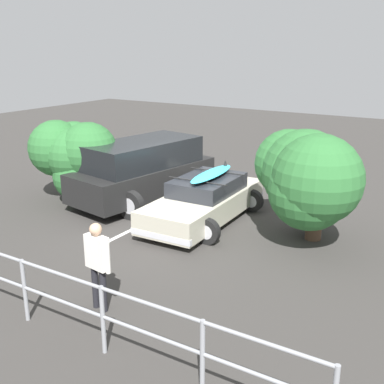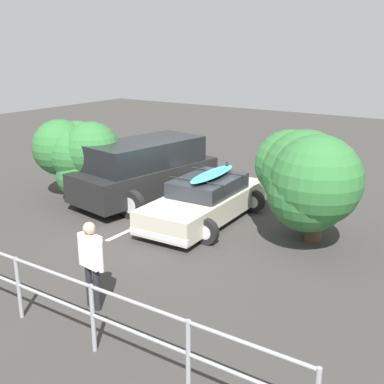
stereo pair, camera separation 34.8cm
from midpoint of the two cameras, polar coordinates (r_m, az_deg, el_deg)
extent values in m
cube|color=#383533|center=(12.78, -1.88, -3.48)|extent=(44.00, 44.00, 0.02)
cube|color=silver|center=(13.41, -3.76, -2.44)|extent=(0.12, 4.92, 0.00)
cube|color=#B7B29E|center=(12.63, 0.65, -1.47)|extent=(1.74, 4.31, 0.57)
cube|color=#23262B|center=(12.63, 1.04, 0.85)|extent=(1.47, 2.09, 0.40)
cube|color=silver|center=(11.03, -4.68, -5.26)|extent=(1.62, 0.16, 0.14)
cube|color=silver|center=(14.45, 4.70, 0.19)|extent=(1.62, 0.16, 0.14)
cylinder|color=black|center=(11.23, 0.96, -4.68)|extent=(0.62, 0.18, 0.62)
cylinder|color=#B7B7BC|center=(11.23, 0.96, -4.68)|extent=(0.34, 0.19, 0.34)
cylinder|color=black|center=(12.04, -5.80, -3.24)|extent=(0.62, 0.18, 0.62)
cylinder|color=#B7B7BC|center=(12.04, -5.80, -3.24)|extent=(0.34, 0.19, 0.34)
cylinder|color=black|center=(13.46, 6.41, -1.05)|extent=(0.62, 0.18, 0.62)
cylinder|color=#B7B7BC|center=(13.46, 6.41, -1.05)|extent=(0.34, 0.19, 0.34)
cylinder|color=black|center=(14.15, 0.41, -0.04)|extent=(0.62, 0.18, 0.62)
cylinder|color=#B7B7BC|center=(14.15, 0.41, -0.04)|extent=(0.34, 0.19, 0.34)
cylinder|color=black|center=(12.09, -0.24, 1.31)|extent=(1.66, 0.09, 0.03)
cylinder|color=black|center=(13.04, 2.24, 2.47)|extent=(1.66, 0.09, 0.03)
ellipsoid|color=#33B7D6|center=(12.56, 1.55, 2.19)|extent=(0.65, 2.17, 0.09)
cone|color=black|center=(13.28, 3.21, 3.50)|extent=(0.10, 0.10, 0.14)
cube|color=black|center=(14.32, -6.50, 1.54)|extent=(2.52, 4.68, 0.82)
cube|color=black|center=(14.13, -6.60, 4.58)|extent=(2.22, 3.69, 0.74)
cylinder|color=black|center=(15.89, -0.31, 3.58)|extent=(0.73, 0.29, 0.71)
cylinder|color=black|center=(12.88, -8.03, -1.55)|extent=(0.79, 0.22, 0.79)
cylinder|color=#B7B7BC|center=(12.88, -8.03, -1.55)|extent=(0.43, 0.23, 0.43)
cylinder|color=black|center=(14.29, -12.94, 0.05)|extent=(0.79, 0.22, 0.79)
cylinder|color=#B7B7BC|center=(14.29, -12.94, 0.05)|extent=(0.43, 0.23, 0.43)
cylinder|color=black|center=(14.67, -0.15, 0.93)|extent=(0.79, 0.22, 0.79)
cylinder|color=#B7B7BC|center=(14.67, -0.15, 0.93)|extent=(0.43, 0.23, 0.43)
cylinder|color=black|center=(15.92, -5.19, 2.15)|extent=(0.79, 0.22, 0.79)
cylinder|color=#B7B7BC|center=(15.92, -5.19, 2.15)|extent=(0.43, 0.23, 0.43)
cylinder|color=black|center=(8.65, -11.62, -11.38)|extent=(0.12, 0.12, 0.79)
cylinder|color=black|center=(8.81, -12.52, -10.92)|extent=(0.12, 0.12, 0.79)
cube|color=silver|center=(8.43, -12.36, -6.98)|extent=(0.48, 0.24, 0.60)
sphere|color=#D6A884|center=(8.27, -12.54, -4.35)|extent=(0.21, 0.21, 0.21)
cylinder|color=silver|center=(8.24, -11.16, -7.66)|extent=(0.08, 0.08, 0.56)
cylinder|color=silver|center=(8.64, -13.48, -6.63)|extent=(0.08, 0.08, 0.56)
cylinder|color=gray|center=(6.63, -0.35, -19.05)|extent=(0.07, 0.07, 1.11)
cylinder|color=gray|center=(7.53, -11.87, -14.63)|extent=(0.07, 0.07, 1.11)
cylinder|color=gray|center=(8.68, -20.32, -10.89)|extent=(0.07, 0.07, 1.11)
cylinder|color=gray|center=(8.45, -20.69, -7.70)|extent=(10.29, 0.13, 0.06)
cylinder|color=gray|center=(8.65, -20.36, -10.56)|extent=(10.29, 0.13, 0.06)
cylinder|color=#4C3828|center=(11.84, 13.39, -4.23)|extent=(0.38, 0.38, 0.53)
sphere|color=#2D6B33|center=(11.89, 12.80, -0.30)|extent=(1.28, 1.28, 1.28)
sphere|color=#2D6B33|center=(11.84, 10.60, 3.34)|extent=(1.67, 1.67, 1.67)
sphere|color=#2D6B33|center=(10.88, 12.86, 0.29)|extent=(1.84, 1.84, 1.84)
sphere|color=#2D6B33|center=(11.38, 12.42, 2.29)|extent=(2.01, 2.01, 2.01)
sphere|color=#2D6B33|center=(10.77, 13.74, 1.45)|extent=(2.01, 2.01, 2.01)
sphere|color=#2D6B33|center=(11.89, 12.08, -0.06)|extent=(1.61, 1.61, 1.61)
cylinder|color=#4C3828|center=(14.75, -14.19, -0.11)|extent=(0.32, 0.32, 0.50)
sphere|color=#2D6B33|center=(14.28, -12.87, 4.74)|extent=(1.68, 1.68, 1.68)
sphere|color=#2D6B33|center=(14.86, -16.38, 5.00)|extent=(1.67, 1.67, 1.67)
sphere|color=#2D6B33|center=(14.47, -14.55, 4.28)|extent=(1.58, 1.58, 1.58)
sphere|color=#2D6B33|center=(14.50, -14.03, 1.84)|extent=(1.45, 1.45, 1.45)
sphere|color=#2D6B33|center=(15.00, -14.43, 5.50)|extent=(1.38, 1.38, 1.38)
camera|label=1|loc=(0.17, -90.83, -0.25)|focal=45.00mm
camera|label=2|loc=(0.17, 89.17, 0.25)|focal=45.00mm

